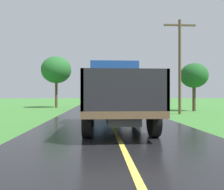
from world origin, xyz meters
name	(u,v)px	position (x,y,z in m)	size (l,w,h in m)	color
banana_truck_near	(115,93)	(0.06, 9.14, 1.46)	(2.38, 5.82, 2.80)	#2D2D30
banana_truck_far	(105,94)	(-0.01, 21.45, 1.46)	(2.38, 5.81, 2.80)	#2D2D30
utility_pole_roadside	(180,62)	(5.32, 15.89, 3.79)	(2.35, 0.20, 6.92)	brown
roadside_tree_near_left	(56,70)	(-5.33, 25.13, 4.20)	(3.31, 3.31, 5.70)	#4C3823
roadside_tree_mid_right	(194,76)	(7.73, 19.00, 3.09)	(2.40, 2.40, 4.20)	#4C3823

